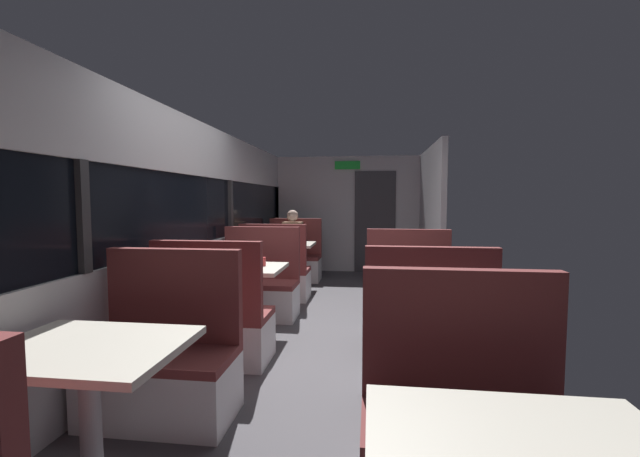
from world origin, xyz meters
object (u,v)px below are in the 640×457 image
object	(u,v)px
dining_table_mid_window	(240,276)
coffee_cup_secondary	(263,262)
bench_mid_window_facing_entry	(259,290)
bench_rear_aisle_facing_end	(426,343)
dining_table_far_window	(286,249)
bench_mid_window_facing_end	(215,326)
seated_passenger	(293,251)
dining_table_rear_aisle	(417,284)
bench_front_aisle_facing_entry	(465,442)
bench_far_window_facing_entry	(294,262)
bench_rear_aisle_facing_entry	(409,299)
coffee_cup_primary	(273,241)
bench_near_window_facing_entry	(164,367)
dining_table_near_window	(88,365)
bench_far_window_facing_end	(276,277)

from	to	relation	value
dining_table_mid_window	coffee_cup_secondary	size ratio (longest dim) A/B	10.00
bench_mid_window_facing_entry	bench_rear_aisle_facing_end	bearing A→B (deg)	-41.77
dining_table_mid_window	dining_table_far_window	bearing A→B (deg)	90.00
bench_mid_window_facing_entry	bench_mid_window_facing_end	bearing A→B (deg)	-90.00
seated_passenger	dining_table_rear_aisle	bearing A→B (deg)	-60.06
bench_front_aisle_facing_entry	dining_table_rear_aisle	distance (m)	2.01
bench_far_window_facing_entry	seated_passenger	bearing A→B (deg)	-90.00
dining_table_mid_window	bench_rear_aisle_facing_end	bearing A→B (deg)	-26.68
bench_mid_window_facing_end	bench_rear_aisle_facing_entry	xyz separation A→B (m)	(1.79, 1.20, 0.00)
coffee_cup_secondary	bench_rear_aisle_facing_entry	bearing A→B (deg)	15.04
bench_mid_window_facing_end	coffee_cup_primary	distance (m)	2.94
dining_table_rear_aisle	bench_front_aisle_facing_entry	bearing A→B (deg)	-90.00
dining_table_mid_window	dining_table_far_window	size ratio (longest dim) A/B	1.00
coffee_cup_secondary	seated_passenger	bearing A→B (deg)	94.47
coffee_cup_primary	bench_near_window_facing_entry	bearing A→B (deg)	-87.08
dining_table_far_window	dining_table_near_window	bearing A→B (deg)	-90.00
bench_far_window_facing_entry	bench_mid_window_facing_entry	bearing A→B (deg)	-90.00
bench_mid_window_facing_end	dining_table_rear_aisle	bearing A→B (deg)	15.59
bench_far_window_facing_end	bench_far_window_facing_entry	bearing A→B (deg)	90.00
bench_near_window_facing_entry	bench_mid_window_facing_entry	bearing A→B (deg)	90.00
dining_table_near_window	dining_table_mid_window	world-z (taller)	same
dining_table_near_window	bench_near_window_facing_entry	distance (m)	0.77
bench_mid_window_facing_entry	bench_far_window_facing_end	size ratio (longest dim) A/B	1.00
dining_table_rear_aisle	coffee_cup_secondary	world-z (taller)	coffee_cup_secondary
seated_passenger	coffee_cup_secondary	size ratio (longest dim) A/B	14.00
coffee_cup_primary	dining_table_mid_window	bearing A→B (deg)	-85.00
dining_table_near_window	bench_mid_window_facing_end	distance (m)	1.61
bench_mid_window_facing_entry	dining_table_rear_aisle	world-z (taller)	bench_mid_window_facing_entry
bench_far_window_facing_entry	bench_rear_aisle_facing_entry	bearing A→B (deg)	-54.18
bench_mid_window_facing_end	bench_rear_aisle_facing_entry	world-z (taller)	same
bench_far_window_facing_entry	bench_rear_aisle_facing_end	xyz separation A→B (m)	(1.79, -3.88, 0.00)
bench_far_window_facing_end	dining_table_near_window	bearing A→B (deg)	-90.00
bench_far_window_facing_entry	bench_front_aisle_facing_entry	distance (m)	5.46
bench_front_aisle_facing_entry	bench_rear_aisle_facing_end	bearing A→B (deg)	90.00
coffee_cup_primary	bench_mid_window_facing_entry	bearing A→B (deg)	-82.69
bench_rear_aisle_facing_end	coffee_cup_primary	size ratio (longest dim) A/B	12.22
bench_near_window_facing_entry	dining_table_far_window	xyz separation A→B (m)	(0.00, 3.86, 0.31)
dining_table_rear_aisle	seated_passenger	bearing A→B (deg)	119.94
dining_table_near_window	dining_table_far_window	distance (m)	4.56
bench_mid_window_facing_end	bench_rear_aisle_facing_end	xyz separation A→B (m)	(1.79, -0.20, 0.00)
bench_far_window_facing_end	coffee_cup_secondary	distance (m)	1.59
bench_near_window_facing_entry	bench_front_aisle_facing_entry	bearing A→B (deg)	-18.53
dining_table_mid_window	coffee_cup_primary	bearing A→B (deg)	95.00
bench_mid_window_facing_end	bench_far_window_facing_end	distance (m)	2.28
bench_mid_window_facing_entry	dining_table_rear_aisle	size ratio (longest dim) A/B	1.22
dining_table_near_window	dining_table_mid_window	bearing A→B (deg)	90.00
coffee_cup_primary	dining_table_near_window	bearing A→B (deg)	-87.54
bench_mid_window_facing_entry	seated_passenger	xyz separation A→B (m)	(0.00, 2.21, 0.21)
bench_front_aisle_facing_entry	bench_mid_window_facing_end	bearing A→B (deg)	140.38
dining_table_near_window	dining_table_rear_aisle	xyz separation A→B (m)	(1.79, 2.08, 0.00)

